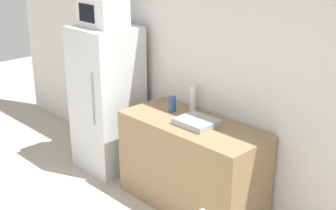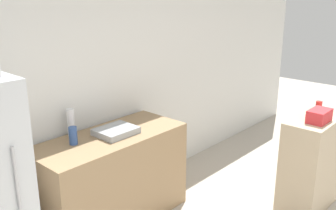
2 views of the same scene
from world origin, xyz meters
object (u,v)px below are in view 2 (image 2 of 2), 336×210
object	(u,v)px
bottle_short	(73,136)
basket	(319,116)
bottle_tall	(71,122)
jar	(319,106)

from	to	relation	value
bottle_short	basket	xyz separation A→B (m)	(1.79, -1.48, 0.07)
bottle_tall	basket	size ratio (longest dim) A/B	0.99
jar	basket	bearing A→B (deg)	-158.62
basket	jar	size ratio (longest dim) A/B	2.66
bottle_short	bottle_tall	bearing A→B (deg)	60.01
bottle_tall	basket	xyz separation A→B (m)	(1.68, -1.67, 0.02)
bottle_short	basket	world-z (taller)	basket
bottle_short	jar	xyz separation A→B (m)	(2.15, -1.34, 0.06)
bottle_short	jar	distance (m)	2.54
bottle_tall	bottle_short	distance (m)	0.22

